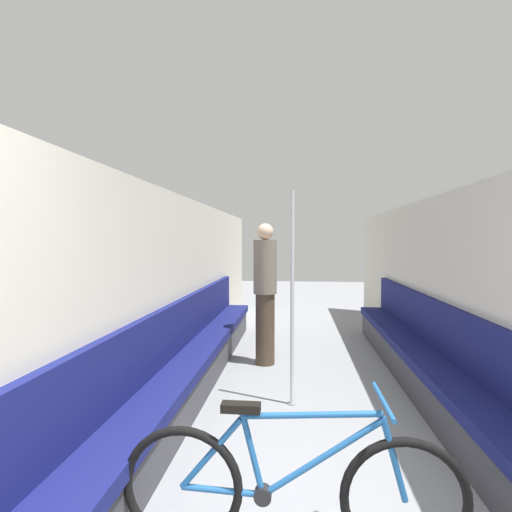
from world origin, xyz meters
name	(u,v)px	position (x,y,z in m)	size (l,w,h in m)	color
wall_left	(172,292)	(-1.44, 3.47, 1.05)	(0.10, 10.14, 2.09)	beige
wall_right	(456,296)	(1.44, 3.47, 1.05)	(0.10, 10.14, 2.09)	beige
bench_seat_row_left	(192,361)	(-1.22, 3.47, 0.32)	(0.41, 5.82, 0.96)	#3D3D42
bench_seat_row_right	(431,369)	(1.22, 3.47, 0.32)	(0.41, 5.82, 0.96)	#3D3D42
bicycle	(290,488)	(-0.15, 1.35, 0.34)	(1.76, 0.46, 0.82)	black
grab_pole_near	(292,301)	(-0.16, 3.22, 1.01)	(0.08, 0.08, 2.07)	gray
passenger_standing	(265,291)	(-0.52, 4.46, 0.94)	(0.30, 0.30, 1.81)	#473828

